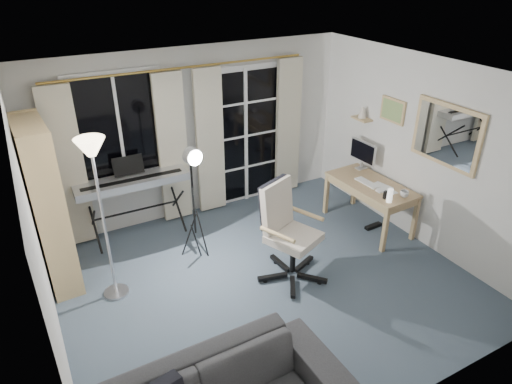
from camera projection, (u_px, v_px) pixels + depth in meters
floor at (266, 282)px, 5.40m from camera, size 4.50×4.00×0.02m
window at (119, 126)px, 5.79m from camera, size 1.20×0.08×1.40m
french_door at (245, 137)px, 6.78m from camera, size 1.32×0.09×2.11m
curtains at (191, 145)px, 6.30m from camera, size 3.60×0.07×2.13m
bookshelf at (45, 212)px, 5.00m from camera, size 0.35×0.92×1.95m
torchiere_lamp at (95, 173)px, 4.50m from camera, size 0.38×0.38×1.88m
keyboard_piano at (132, 183)px, 5.91m from camera, size 1.46×0.72×1.05m
studio_light at (193, 170)px, 5.26m from camera, size 0.31×0.32×1.53m
office_chair at (284, 223)px, 5.22m from camera, size 0.82×0.80×1.19m
desk at (371, 189)px, 6.24m from camera, size 0.68×1.27×0.67m
monitor at (363, 152)px, 6.52m from camera, size 0.16×0.48×0.42m
desk_clutter at (378, 200)px, 6.08m from camera, size 0.38×0.76×0.84m
mug at (404, 193)px, 5.83m from camera, size 0.11×0.09×0.11m
wall_mirror at (446, 135)px, 5.35m from camera, size 0.04×0.94×0.74m
framed_print at (393, 110)px, 6.03m from camera, size 0.03×0.42×0.32m
wall_shelf at (362, 115)px, 6.48m from camera, size 0.16×0.30×0.18m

